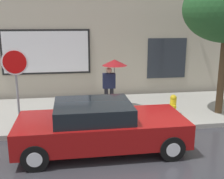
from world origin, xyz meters
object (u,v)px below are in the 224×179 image
Objects in this scene: fire_hydrant at (173,105)px; pedestrian_with_umbrella at (113,70)px; parked_car at (100,126)px; stop_sign at (16,74)px.

pedestrian_with_umbrella is at bearing 153.01° from fire_hydrant.
parked_car is 1.79× the size of stop_sign.
fire_hydrant is at bearing -26.99° from pedestrian_with_umbrella.
fire_hydrant is at bearing 7.30° from stop_sign.
stop_sign reaches higher than parked_car.
fire_hydrant is (2.80, 2.07, -0.16)m from parked_car.
parked_car reaches higher than fire_hydrant.
fire_hydrant is 0.39× the size of pedestrian_with_umbrella.
fire_hydrant is 2.48m from pedestrian_with_umbrella.
parked_car is 6.13× the size of fire_hydrant.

